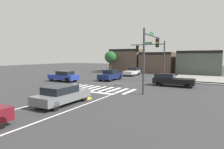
# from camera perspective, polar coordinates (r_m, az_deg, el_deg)

# --- Properties ---
(ground_plane) EXTENTS (120.00, 120.00, 0.00)m
(ground_plane) POSITION_cam_1_polar(r_m,az_deg,el_deg) (24.66, 0.79, -2.67)
(ground_plane) COLOR #353538
(crosswalk_near) EXTENTS (8.63, 3.17, 0.01)m
(crosswalk_near) POSITION_cam_1_polar(r_m,az_deg,el_deg) (20.84, -5.07, -4.18)
(crosswalk_near) COLOR silver
(crosswalk_near) RESTS_ON ground_plane
(lane_markings) EXTENTS (6.80, 20.25, 0.01)m
(lane_markings) POSITION_cam_1_polar(r_m,az_deg,el_deg) (14.51, -18.30, -8.72)
(lane_markings) COLOR white
(lane_markings) RESTS_ON ground_plane
(bike_detector_marking) EXTENTS (1.12, 1.12, 0.01)m
(bike_detector_marking) POSITION_cam_1_polar(r_m,az_deg,el_deg) (15.92, -8.14, -7.25)
(bike_detector_marking) COLOR yellow
(bike_detector_marking) RESTS_ON ground_plane
(curb_corner_northeast) EXTENTS (10.00, 10.60, 0.15)m
(curb_corner_northeast) POSITION_cam_1_polar(r_m,az_deg,el_deg) (31.28, 23.20, -1.24)
(curb_corner_northeast) COLOR gray
(curb_corner_northeast) RESTS_ON ground_plane
(storefront_row) EXTENTS (22.60, 6.45, 5.18)m
(storefront_row) POSITION_cam_1_polar(r_m,az_deg,el_deg) (41.78, 14.56, 3.78)
(storefront_row) COLOR brown
(storefront_row) RESTS_ON ground_plane
(traffic_signal_northeast) EXTENTS (5.21, 0.32, 5.67)m
(traffic_signal_northeast) POSITION_cam_1_polar(r_m,az_deg,el_deg) (27.75, 11.97, 6.28)
(traffic_signal_northeast) COLOR #383A3D
(traffic_signal_northeast) RESTS_ON ground_plane
(traffic_signal_southeast) EXTENTS (0.32, 5.26, 6.07)m
(traffic_signal_southeast) POSITION_cam_1_polar(r_m,az_deg,el_deg) (19.12, 11.59, 7.43)
(traffic_signal_southeast) COLOR #383A3D
(traffic_signal_southeast) RESTS_ON ground_plane
(car_gray) EXTENTS (1.84, 4.48, 1.38)m
(car_gray) POSITION_cam_1_polar(r_m,az_deg,el_deg) (14.26, -14.99, -5.97)
(car_gray) COLOR slate
(car_gray) RESTS_ON ground_plane
(car_black) EXTENTS (4.64, 1.79, 1.46)m
(car_black) POSITION_cam_1_polar(r_m,az_deg,el_deg) (23.28, 17.72, -1.58)
(car_black) COLOR black
(car_black) RESTS_ON ground_plane
(car_blue) EXTENTS (4.33, 1.74, 1.49)m
(car_blue) POSITION_cam_1_polar(r_m,az_deg,el_deg) (27.13, -14.53, -0.46)
(car_blue) COLOR #23389E
(car_blue) RESTS_ON ground_plane
(car_navy) EXTENTS (1.89, 4.37, 1.54)m
(car_navy) POSITION_cam_1_polar(r_m,az_deg,el_deg) (27.75, -0.43, -0.14)
(car_navy) COLOR #141E4C
(car_navy) RESTS_ON ground_plane
(car_white) EXTENTS (1.74, 4.28, 1.49)m
(car_white) POSITION_cam_1_polar(r_m,az_deg,el_deg) (34.90, 6.19, 0.95)
(car_white) COLOR white
(car_white) RESTS_ON ground_plane
(roadside_tree) EXTENTS (2.54, 2.54, 4.67)m
(roadside_tree) POSITION_cam_1_polar(r_m,az_deg,el_deg) (40.77, -0.48, 5.29)
(roadside_tree) COLOR #4C3823
(roadside_tree) RESTS_ON ground_plane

